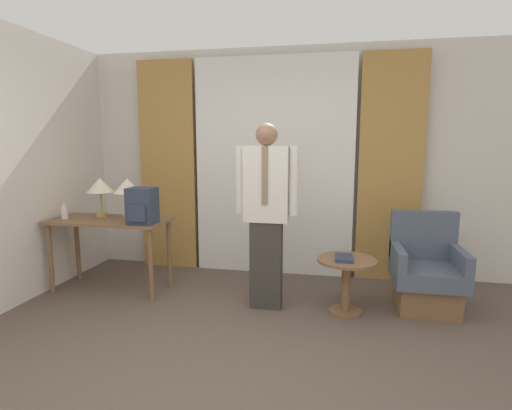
{
  "coord_description": "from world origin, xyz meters",
  "views": [
    {
      "loc": [
        0.72,
        -2.09,
        1.59
      ],
      "look_at": [
        0.03,
        1.42,
        1.03
      ],
      "focal_mm": 28.0,
      "sensor_mm": 36.0,
      "label": 1
    }
  ],
  "objects_px": {
    "table_lamp_left": "(100,187)",
    "book": "(344,258)",
    "bottle_near_edge": "(64,212)",
    "desk": "(110,230)",
    "table_lamp_right": "(127,187)",
    "armchair": "(426,275)",
    "backpack": "(142,206)",
    "person": "(266,209)",
    "side_table": "(346,276)"
  },
  "relations": [
    {
      "from": "table_lamp_right",
      "to": "table_lamp_left",
      "type": "bearing_deg",
      "value": 180.0
    },
    {
      "from": "bottle_near_edge",
      "to": "backpack",
      "type": "bearing_deg",
      "value": -4.72
    },
    {
      "from": "backpack",
      "to": "book",
      "type": "distance_m",
      "value": 2.03
    },
    {
      "from": "table_lamp_left",
      "to": "book",
      "type": "bearing_deg",
      "value": -6.32
    },
    {
      "from": "desk",
      "to": "table_lamp_right",
      "type": "relative_size",
      "value": 2.94
    },
    {
      "from": "side_table",
      "to": "book",
      "type": "relative_size",
      "value": 2.22
    },
    {
      "from": "bottle_near_edge",
      "to": "person",
      "type": "height_order",
      "value": "person"
    },
    {
      "from": "table_lamp_right",
      "to": "book",
      "type": "xyz_separation_m",
      "value": [
        2.3,
        -0.29,
        -0.57
      ]
    },
    {
      "from": "bottle_near_edge",
      "to": "side_table",
      "type": "xyz_separation_m",
      "value": [
        2.96,
        -0.06,
        -0.49
      ]
    },
    {
      "from": "armchair",
      "to": "table_lamp_left",
      "type": "bearing_deg",
      "value": -179.99
    },
    {
      "from": "table_lamp_right",
      "to": "side_table",
      "type": "xyz_separation_m",
      "value": [
        2.32,
        -0.26,
        -0.76
      ]
    },
    {
      "from": "table_lamp_left",
      "to": "armchair",
      "type": "xyz_separation_m",
      "value": [
        3.4,
        0.0,
        -0.78
      ]
    },
    {
      "from": "table_lamp_right",
      "to": "person",
      "type": "xyz_separation_m",
      "value": [
        1.57,
        -0.27,
        -0.14
      ]
    },
    {
      "from": "table_lamp_left",
      "to": "bottle_near_edge",
      "type": "bearing_deg",
      "value": -147.71
    },
    {
      "from": "side_table",
      "to": "book",
      "type": "distance_m",
      "value": 0.19
    },
    {
      "from": "desk",
      "to": "backpack",
      "type": "height_order",
      "value": "backpack"
    },
    {
      "from": "backpack",
      "to": "side_table",
      "type": "bearing_deg",
      "value": 0.41
    },
    {
      "from": "book",
      "to": "armchair",
      "type": "bearing_deg",
      "value": 20.35
    },
    {
      "from": "backpack",
      "to": "side_table",
      "type": "distance_m",
      "value": 2.11
    },
    {
      "from": "person",
      "to": "table_lamp_left",
      "type": "bearing_deg",
      "value": 171.94
    },
    {
      "from": "desk",
      "to": "armchair",
      "type": "bearing_deg",
      "value": 2.16
    },
    {
      "from": "bottle_near_edge",
      "to": "backpack",
      "type": "height_order",
      "value": "backpack"
    },
    {
      "from": "desk",
      "to": "book",
      "type": "relative_size",
      "value": 5.09
    },
    {
      "from": "table_lamp_right",
      "to": "desk",
      "type": "bearing_deg",
      "value": -143.1
    },
    {
      "from": "table_lamp_left",
      "to": "bottle_near_edge",
      "type": "distance_m",
      "value": 0.46
    },
    {
      "from": "backpack",
      "to": "table_lamp_right",
      "type": "bearing_deg",
      "value": 137.8
    },
    {
      "from": "backpack",
      "to": "armchair",
      "type": "xyz_separation_m",
      "value": [
        2.77,
        0.28,
        -0.63
      ]
    },
    {
      "from": "table_lamp_right",
      "to": "armchair",
      "type": "height_order",
      "value": "table_lamp_right"
    },
    {
      "from": "bottle_near_edge",
      "to": "armchair",
      "type": "xyz_separation_m",
      "value": [
        3.72,
        0.2,
        -0.52
      ]
    },
    {
      "from": "armchair",
      "to": "book",
      "type": "height_order",
      "value": "armchair"
    },
    {
      "from": "person",
      "to": "book",
      "type": "distance_m",
      "value": 0.85
    },
    {
      "from": "desk",
      "to": "bottle_near_edge",
      "type": "height_order",
      "value": "bottle_near_edge"
    },
    {
      "from": "table_lamp_left",
      "to": "table_lamp_right",
      "type": "bearing_deg",
      "value": 0.0
    },
    {
      "from": "desk",
      "to": "armchair",
      "type": "xyz_separation_m",
      "value": [
        3.24,
        0.12,
        -0.33
      ]
    },
    {
      "from": "desk",
      "to": "person",
      "type": "height_order",
      "value": "person"
    },
    {
      "from": "backpack",
      "to": "book",
      "type": "xyz_separation_m",
      "value": [
        1.99,
        -0.01,
        -0.42
      ]
    },
    {
      "from": "armchair",
      "to": "side_table",
      "type": "distance_m",
      "value": 0.8
    },
    {
      "from": "table_lamp_right",
      "to": "side_table",
      "type": "bearing_deg",
      "value": -6.43
    },
    {
      "from": "desk",
      "to": "person",
      "type": "relative_size",
      "value": 0.71
    },
    {
      "from": "table_lamp_right",
      "to": "backpack",
      "type": "bearing_deg",
      "value": -42.2
    },
    {
      "from": "bottle_near_edge",
      "to": "book",
      "type": "height_order",
      "value": "bottle_near_edge"
    },
    {
      "from": "table_lamp_right",
      "to": "armchair",
      "type": "relative_size",
      "value": 0.47
    },
    {
      "from": "table_lamp_left",
      "to": "armchair",
      "type": "relative_size",
      "value": 0.47
    },
    {
      "from": "backpack",
      "to": "person",
      "type": "distance_m",
      "value": 1.26
    },
    {
      "from": "backpack",
      "to": "side_table",
      "type": "xyz_separation_m",
      "value": [
        2.02,
        0.01,
        -0.6
      ]
    },
    {
      "from": "backpack",
      "to": "side_table",
      "type": "height_order",
      "value": "backpack"
    },
    {
      "from": "desk",
      "to": "person",
      "type": "xyz_separation_m",
      "value": [
        1.73,
        -0.15,
        0.3
      ]
    },
    {
      "from": "table_lamp_left",
      "to": "side_table",
      "type": "height_order",
      "value": "table_lamp_left"
    },
    {
      "from": "table_lamp_left",
      "to": "backpack",
      "type": "relative_size",
      "value": 1.18
    },
    {
      "from": "backpack",
      "to": "book",
      "type": "height_order",
      "value": "backpack"
    }
  ]
}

